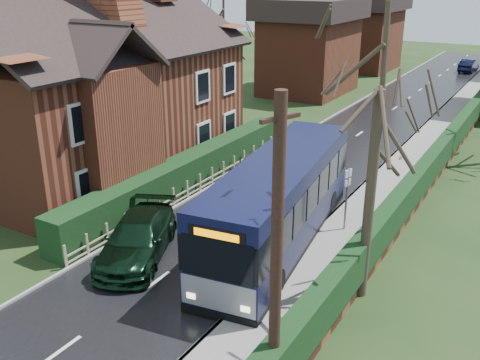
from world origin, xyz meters
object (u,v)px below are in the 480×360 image
Objects in this scene: bus_stop_sign at (347,191)px; bus at (280,203)px; brick_house at (99,87)px; telegraph_pole at (276,267)px; car_silver at (261,165)px; car_green at (137,239)px.

bus is at bearing -115.31° from bus_stop_sign.
telegraph_pole is at bearing -33.92° from brick_house.
car_silver is at bearing 116.74° from bus.
bus is 2.76m from bus_stop_sign.
car_silver is at bearing 65.03° from car_green.
brick_house is 17.53m from telegraph_pole.
car_green is (-3.81, -3.50, -0.90)m from bus.
car_green is 7.98m from bus_stop_sign.
bus_stop_sign is 0.35× the size of telegraph_pole.
brick_house is 1.33× the size of bus.
brick_house reaches higher than bus_stop_sign.
brick_house is 9.93m from car_green.
brick_house is 13.01m from bus_stop_sign.
brick_house reaches higher than telegraph_pole.
bus reaches higher than car_green.
telegraph_pole is at bearing -64.03° from bus_stop_sign.
brick_house reaches higher than bus.
car_silver reaches higher than car_green.
bus is at bearing -51.88° from car_silver.
bus_stop_sign is (5.50, -3.29, 0.97)m from car_silver.
brick_house is 11.53m from bus.
bus is 6.60m from car_silver.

